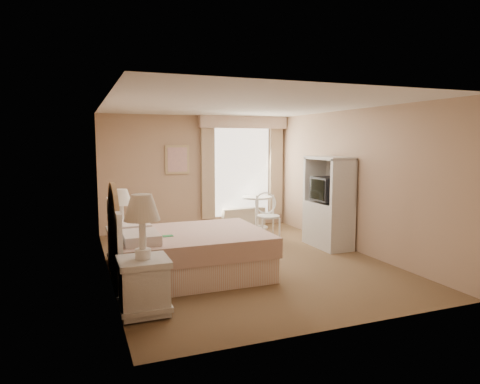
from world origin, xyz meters
name	(u,v)px	position (x,y,z in m)	size (l,w,h in m)	color
room	(243,185)	(0.00, 0.00, 1.25)	(4.21, 5.51, 2.51)	brown
window	(243,168)	(1.05, 2.65, 1.34)	(2.05, 0.22, 2.51)	white
framed_art	(177,160)	(-0.45, 2.71, 1.55)	(0.52, 0.04, 0.62)	tan
bed	(182,252)	(-1.12, -0.45, 0.36)	(2.16, 1.70, 1.50)	tan
nightstand_near	(143,271)	(-1.84, -1.64, 0.51)	(0.55, 0.55, 1.34)	silver
nightstand_far	(122,235)	(-1.84, 0.64, 0.44)	(0.48, 0.48, 1.16)	silver
round_table	(257,207)	(1.26, 2.35, 0.48)	(0.68, 0.68, 0.72)	white
cafe_chair	(267,212)	(1.00, 1.24, 0.55)	(0.49, 0.49, 0.94)	white
armoire	(328,210)	(1.81, 0.31, 0.69)	(0.50, 1.00, 1.67)	silver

